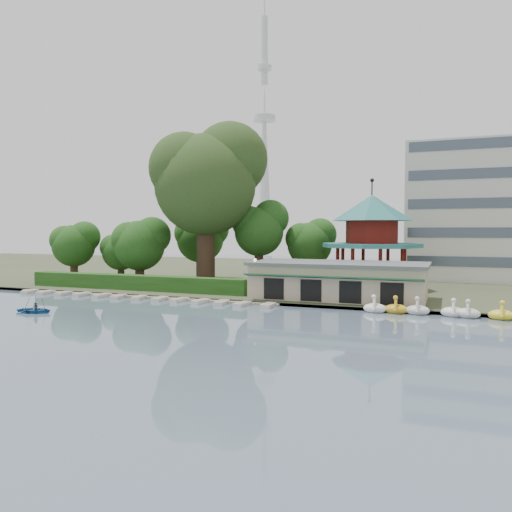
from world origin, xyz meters
The scene contains 14 objects.
ground_plane centered at (0.00, 0.00, 0.00)m, with size 220.00×220.00×0.00m, color slate.
shore centered at (0.00, 52.00, 0.20)m, with size 220.00×70.00×0.40m, color #424930.
embankment centered at (0.00, 17.30, 0.15)m, with size 220.00×0.60×0.30m, color gray.
dock centered at (-12.00, 17.20, 0.12)m, with size 34.00×1.60×0.24m, color gray.
boathouse centered at (10.00, 21.97, 2.37)m, with size 18.60×9.39×3.90m.
pavilion centered at (12.00, 32.00, 7.48)m, with size 12.40×12.40×13.50m.
broadcast_tower centered at (-42.00, 140.00, 33.98)m, with size 8.00×8.00×96.00m.
hedge centered at (-15.00, 20.50, 1.30)m, with size 30.00×2.00×1.80m, color #235019.
lamp_post centered at (1.50, 19.00, 3.34)m, with size 0.36×0.36×4.28m.
big_tree centered at (-8.82, 28.22, 14.78)m, with size 14.66×13.66×21.70m.
small_trees centered at (-13.41, 31.49, 6.50)m, with size 39.74×17.08×11.45m.
swan_boats centered at (23.30, 16.58, 0.40)m, with size 19.84×2.16×1.92m.
moored_rowboats centered at (-11.34, 15.83, 0.18)m, with size 32.45×2.77×0.36m.
rowboat_with_passengers centered at (-15.08, 4.69, 0.49)m, with size 5.08×3.92×2.01m.
Camera 1 is at (21.00, -31.08, 7.76)m, focal length 35.00 mm.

